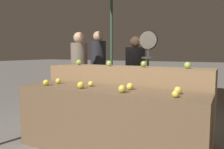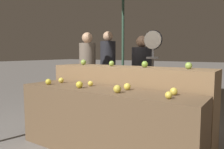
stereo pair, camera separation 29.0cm
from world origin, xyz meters
name	(u,v)px [view 1 (the left image)]	position (x,y,z in m)	size (l,w,h in m)	color
display_counter_front	(105,122)	(0.00, 0.00, 0.41)	(2.37, 0.55, 0.82)	brown
display_counter_back	(126,103)	(0.00, 0.60, 0.53)	(2.37, 0.55, 1.06)	olive
apple_front_0	(46,83)	(-0.85, -0.11, 0.86)	(0.08, 0.08, 0.08)	gold
apple_front_1	(81,85)	(-0.29, -0.10, 0.86)	(0.09, 0.09, 0.09)	gold
apple_front_2	(122,89)	(0.28, -0.11, 0.86)	(0.09, 0.09, 0.09)	gold
apple_front_3	(175,94)	(0.85, -0.10, 0.85)	(0.07, 0.07, 0.07)	yellow
apple_front_4	(58,81)	(-0.84, 0.11, 0.86)	(0.08, 0.08, 0.08)	yellow
apple_front_5	(91,84)	(-0.28, 0.10, 0.85)	(0.07, 0.07, 0.07)	yellow
apple_front_6	(130,86)	(0.28, 0.11, 0.86)	(0.08, 0.08, 0.08)	yellow
apple_front_7	(178,90)	(0.84, 0.10, 0.86)	(0.08, 0.08, 0.08)	yellow
apple_back_0	(79,62)	(-0.84, 0.61, 1.10)	(0.09, 0.09, 0.09)	#8EB247
apple_back_1	(109,63)	(-0.27, 0.59, 1.10)	(0.08, 0.08, 0.08)	#8EB247
apple_back_2	(144,64)	(0.27, 0.59, 1.10)	(0.09, 0.09, 0.09)	#7AA338
apple_back_3	(188,65)	(0.85, 0.61, 1.10)	(0.08, 0.08, 0.08)	#8EB247
produce_scale	(148,57)	(0.13, 1.17, 1.19)	(0.31, 0.20, 1.62)	#99999E
person_vendor_at_scale	(135,73)	(-0.22, 1.49, 0.89)	(0.44, 0.44, 1.56)	#2D2D38
person_customer_left	(98,63)	(-1.42, 2.15, 1.02)	(0.47, 0.47, 1.76)	#2D2D38
person_customer_right	(79,67)	(-1.41, 1.40, 0.97)	(0.37, 0.37, 1.68)	#2D2D38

